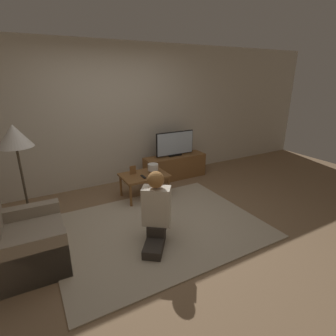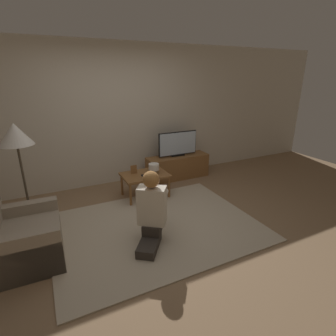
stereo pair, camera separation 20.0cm
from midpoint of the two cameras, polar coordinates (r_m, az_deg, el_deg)
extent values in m
plane|color=#896B4C|center=(3.78, -0.97, -12.76)|extent=(10.00, 10.00, 0.00)
cube|color=beige|center=(5.06, -10.62, 11.05)|extent=(10.00, 0.06, 2.60)
cube|color=#BCAD93|center=(3.77, -0.97, -12.66)|extent=(2.77, 2.09, 0.02)
cube|color=brown|center=(5.40, 3.16, 0.24)|extent=(1.28, 0.38, 0.47)
cube|color=black|center=(5.32, 3.21, 2.85)|extent=(0.28, 0.08, 0.04)
cube|color=black|center=(5.26, 3.22, 5.38)|extent=(0.83, 0.03, 0.47)
cube|color=silver|center=(5.26, 3.26, 5.36)|extent=(0.80, 0.04, 0.44)
cube|color=brown|center=(4.51, -3.80, -1.54)|extent=(0.77, 0.56, 0.04)
cylinder|color=brown|center=(4.27, -6.81, -5.93)|extent=(0.04, 0.04, 0.38)
cylinder|color=brown|center=(4.52, 1.50, -4.30)|extent=(0.04, 0.04, 0.38)
cylinder|color=brown|center=(4.69, -8.79, -3.65)|extent=(0.04, 0.04, 0.38)
cylinder|color=brown|center=(4.92, -1.08, -2.28)|extent=(0.04, 0.04, 0.38)
cylinder|color=#4C4233|center=(4.19, -26.06, -11.25)|extent=(0.28, 0.28, 0.03)
cylinder|color=#4C4233|center=(3.90, -27.61, -2.14)|extent=(0.03, 0.03, 1.40)
cone|color=silver|center=(3.74, -29.04, 6.46)|extent=(0.41, 0.41, 0.28)
cube|color=gray|center=(3.46, -27.03, -14.55)|extent=(0.80, 0.91, 0.41)
cube|color=gray|center=(3.11, -27.42, -17.16)|extent=(0.77, 0.17, 0.55)
cube|color=gray|center=(3.75, -27.05, -10.59)|extent=(0.77, 0.17, 0.55)
cube|color=#332D28|center=(3.33, -2.32, -16.31)|extent=(0.45, 0.50, 0.11)
cube|color=#332D28|center=(3.40, -1.68, -12.85)|extent=(0.32, 0.32, 0.14)
cube|color=beige|center=(3.25, -1.74, -8.19)|extent=(0.39, 0.36, 0.49)
sphere|color=#DBAD8E|center=(3.10, -1.80, -2.60)|extent=(0.20, 0.20, 0.20)
sphere|color=#9E6B38|center=(3.08, -1.88, -2.49)|extent=(0.20, 0.20, 0.20)
cube|color=black|center=(3.56, -0.53, -5.12)|extent=(0.13, 0.11, 0.04)
cylinder|color=beige|center=(3.44, 0.78, -6.06)|extent=(0.23, 0.28, 0.07)
cylinder|color=beige|center=(3.47, -2.55, -5.80)|extent=(0.23, 0.28, 0.07)
cube|color=brown|center=(4.51, -6.21, -0.33)|extent=(0.11, 0.01, 0.15)
cylinder|color=#4C3823|center=(4.53, -1.83, -0.77)|extent=(0.10, 0.10, 0.06)
cylinder|color=silver|center=(4.50, -1.84, 0.25)|extent=(0.18, 0.18, 0.11)
cube|color=black|center=(4.38, -4.03, -1.82)|extent=(0.04, 0.15, 0.02)
camera|label=1|loc=(0.10, -88.64, 0.48)|focal=28.00mm
camera|label=2|loc=(0.10, 91.36, -0.48)|focal=28.00mm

